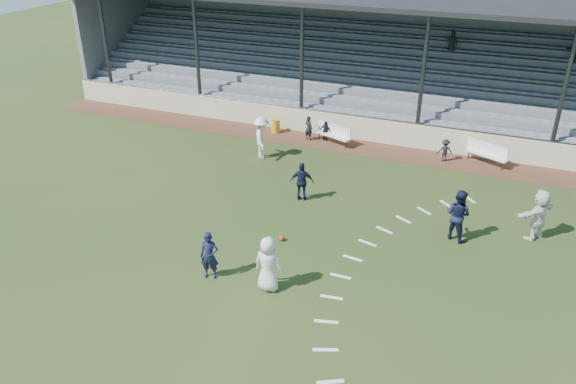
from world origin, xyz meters
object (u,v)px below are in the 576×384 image
(trash_bin, at_px, (276,126))
(player_navy_lead, at_px, (209,256))
(player_white_lead, at_px, (268,264))
(bench_right, at_px, (487,152))
(bench_left, at_px, (333,132))
(football, at_px, (282,238))

(trash_bin, height_order, player_navy_lead, player_navy_lead)
(player_navy_lead, bearing_deg, player_white_lead, -11.38)
(bench_right, relative_size, player_white_lead, 1.09)
(bench_left, distance_m, trash_bin, 3.23)
(football, xyz_separation_m, player_navy_lead, (-1.27, -2.86, 0.72))
(football, relative_size, player_white_lead, 0.11)
(trash_bin, relative_size, player_navy_lead, 0.43)
(bench_left, relative_size, football, 10.29)
(bench_left, distance_m, bench_right, 7.25)
(bench_left, height_order, player_navy_lead, player_navy_lead)
(player_navy_lead, bearing_deg, bench_right, 43.86)
(football, bearing_deg, bench_left, 97.02)
(player_white_lead, distance_m, player_navy_lead, 1.97)
(trash_bin, bearing_deg, bench_right, 0.66)
(bench_right, bearing_deg, player_navy_lead, -95.73)
(bench_left, distance_m, football, 9.40)
(trash_bin, bearing_deg, player_navy_lead, -76.01)
(bench_right, relative_size, trash_bin, 2.81)
(bench_right, distance_m, trash_bin, 10.46)
(football, bearing_deg, trash_bin, 114.53)
(trash_bin, relative_size, football, 3.61)
(bench_right, xyz_separation_m, trash_bin, (-10.45, -0.12, -0.21))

